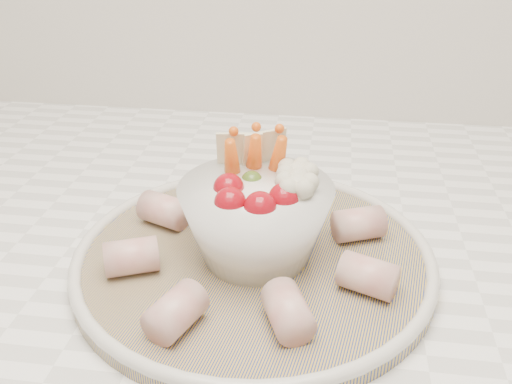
# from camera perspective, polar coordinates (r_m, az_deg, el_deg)

# --- Properties ---
(serving_platter) EXTENTS (0.39, 0.39, 0.02)m
(serving_platter) POSITION_cam_1_polar(r_m,az_deg,el_deg) (0.55, -0.22, -6.50)
(serving_platter) COLOR navy
(serving_platter) RESTS_ON kitchen_counter
(veggie_bowl) EXTENTS (0.14, 0.14, 0.11)m
(veggie_bowl) POSITION_cam_1_polar(r_m,az_deg,el_deg) (0.52, 0.10, -2.51)
(veggie_bowl) COLOR white
(veggie_bowl) RESTS_ON serving_platter
(cured_meat_rolls) EXTENTS (0.26, 0.28, 0.03)m
(cured_meat_rolls) POSITION_cam_1_polar(r_m,az_deg,el_deg) (0.53, -0.33, -4.71)
(cured_meat_rolls) COLOR #BD5B56
(cured_meat_rolls) RESTS_ON serving_platter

